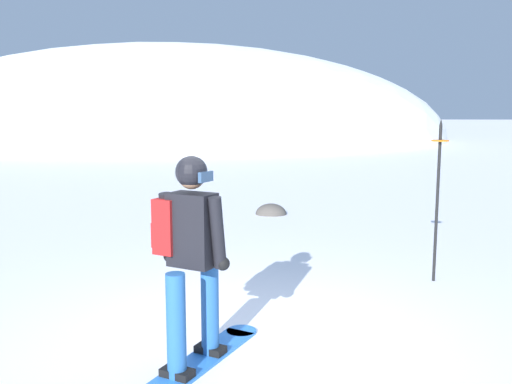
# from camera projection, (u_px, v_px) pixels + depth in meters

# --- Properties ---
(ground_plane) EXTENTS (300.00, 300.00, 0.00)m
(ground_plane) POSITION_uv_depth(u_px,v_px,m) (249.00, 345.00, 4.87)
(ground_plane) COLOR white
(ridge_peak_main) EXTENTS (42.03, 37.83, 14.14)m
(ridge_peak_main) POSITION_uv_depth(u_px,v_px,m) (170.00, 138.00, 43.73)
(ridge_peak_main) COLOR white
(ridge_peak_main) RESTS_ON ground
(snowboarder_main) EXTENTS (0.88, 1.72, 1.71)m
(snowboarder_main) POSITION_uv_depth(u_px,v_px,m) (190.00, 256.00, 4.34)
(snowboarder_main) COLOR blue
(snowboarder_main) RESTS_ON ground
(piste_marker_near) EXTENTS (0.20, 0.20, 1.97)m
(piste_marker_near) POSITION_uv_depth(u_px,v_px,m) (438.00, 190.00, 6.57)
(piste_marker_near) COLOR black
(piste_marker_near) RESTS_ON ground
(rock_dark) EXTENTS (0.62, 0.53, 0.44)m
(rock_dark) POSITION_uv_depth(u_px,v_px,m) (271.00, 214.00, 11.10)
(rock_dark) COLOR #4C4742
(rock_dark) RESTS_ON ground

